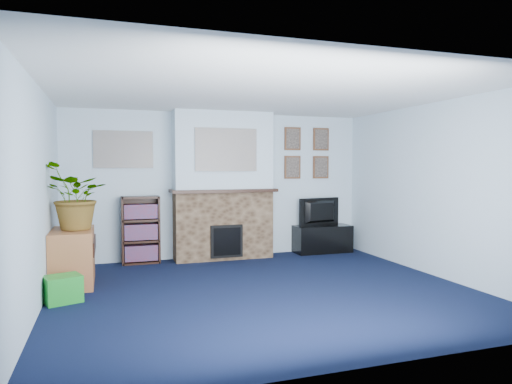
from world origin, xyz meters
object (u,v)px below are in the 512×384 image
object	(u,v)px
television	(322,212)
sideboard	(73,258)
tv_stand	(322,240)
bookshelf	(141,231)

from	to	relation	value
television	sideboard	xyz separation A→B (m)	(-4.03, -1.01, -0.37)
tv_stand	bookshelf	size ratio (longest dim) A/B	0.96
tv_stand	sideboard	size ratio (longest dim) A/B	1.10
sideboard	television	bearing A→B (deg)	14.11
tv_stand	sideboard	xyz separation A→B (m)	(-4.03, -0.99, 0.12)
tv_stand	television	xyz separation A→B (m)	(0.00, 0.02, 0.49)
bookshelf	sideboard	bearing A→B (deg)	-130.81
tv_stand	television	size ratio (longest dim) A/B	1.20
bookshelf	sideboard	size ratio (longest dim) A/B	1.15
sideboard	tv_stand	bearing A→B (deg)	13.84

